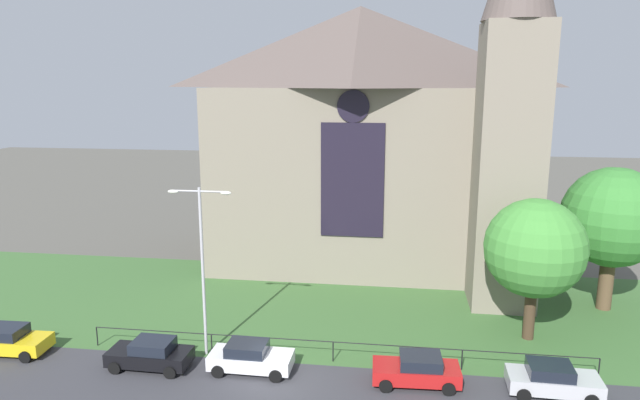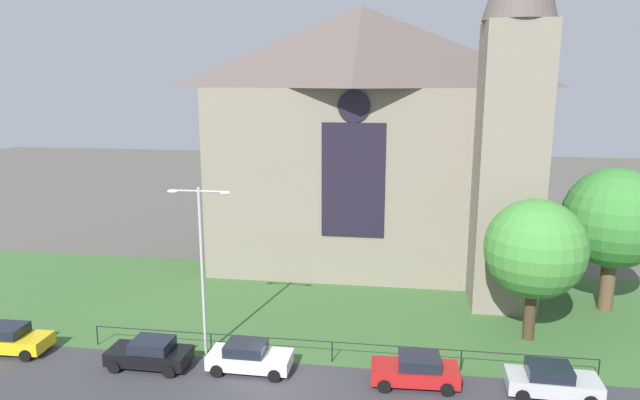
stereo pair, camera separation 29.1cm
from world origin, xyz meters
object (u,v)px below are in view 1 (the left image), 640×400
tree_right_near (535,249)px  tree_right_far (613,218)px  parked_car_silver (553,380)px  parked_car_red (417,370)px  parked_car_white (250,357)px  parked_car_yellow (8,340)px  streetlamp_near (202,252)px  church_building (368,136)px  parked_car_black (151,354)px

tree_right_near → tree_right_far: size_ratio=0.88×
tree_right_near → tree_right_far: 7.82m
parked_car_silver → parked_car_red: bearing=-179.0°
tree_right_near → parked_car_red: 9.94m
tree_right_near → parked_car_silver: bearing=-91.8°
tree_right_far → parked_car_white: bearing=-151.9°
parked_car_yellow → streetlamp_near: bearing=5.9°
tree_right_far → parked_car_yellow: size_ratio=2.18×
church_building → parked_car_black: 23.27m
parked_car_black → parked_car_white: bearing=-174.9°
streetlamp_near → parked_car_white: 5.93m
tree_right_far → parked_car_white: 23.99m
streetlamp_near → parked_car_white: (2.84, -1.45, -5.01)m
parked_car_yellow → tree_right_far: bearing=16.3°
tree_right_near → parked_car_yellow: tree_right_near is taller
tree_right_near → streetlamp_near: streetlamp_near is taller
streetlamp_near → church_building: bearing=65.6°
tree_right_far → parked_car_red: bearing=-137.8°
church_building → tree_right_far: bearing=-24.9°
church_building → parked_car_black: bearing=-118.1°
tree_right_near → parked_car_white: (-14.83, -5.83, -4.61)m
parked_car_yellow → parked_car_red: size_ratio=0.99×
tree_right_near → streetlamp_near: bearing=-166.1°
parked_car_white → parked_car_silver: size_ratio=1.00×
streetlamp_near → parked_car_white: streetlamp_near is taller
tree_right_far → parked_car_silver: (-6.00, -11.21, -5.30)m
parked_car_white → tree_right_far: bearing=28.9°
church_building → parked_car_yellow: size_ratio=6.12×
parked_car_yellow → parked_car_silver: 28.10m
tree_right_far → parked_car_silver: bearing=-118.2°
streetlamp_near → parked_car_white: size_ratio=2.17×
tree_right_near → parked_car_red: (-6.48, -5.97, -4.61)m
parked_car_red → parked_car_silver: size_ratio=1.01×
church_building → tree_right_far: size_ratio=2.81×
parked_car_red → tree_right_far: bearing=-140.2°
parked_car_yellow → parked_car_black: 8.30m
tree_right_far → parked_car_black: 28.70m
streetlamp_near → parked_car_black: 5.81m
tree_right_near → parked_car_yellow: bearing=-168.5°
parked_car_black → parked_car_silver: bearing=-178.5°
tree_right_far → streetlamp_near: (-23.48, -9.56, -0.30)m
parked_car_black → parked_car_red: same height
parked_car_silver → church_building: bearing=119.3°
tree_right_near → parked_car_black: size_ratio=1.93×
tree_right_near → parked_car_silver: 7.58m
church_building → parked_car_red: 21.11m
church_building → tree_right_near: 16.77m
church_building → streetlamp_near: bearing=-114.4°
church_building → tree_right_near: size_ratio=3.18×
streetlamp_near → parked_car_red: 12.36m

